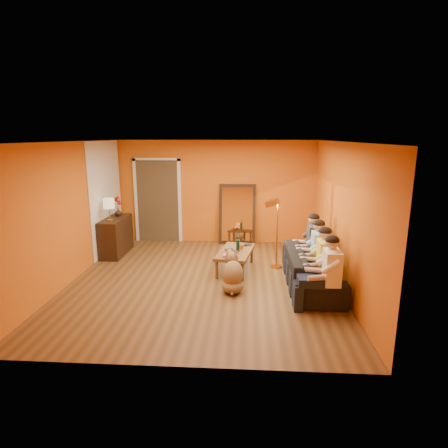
# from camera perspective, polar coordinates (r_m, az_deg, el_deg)

# --- Properties ---
(room_shell) EXTENTS (5.00, 5.50, 2.60)m
(room_shell) POSITION_cam_1_polar(r_m,az_deg,el_deg) (7.23, -2.84, 2.12)
(room_shell) COLOR brown
(room_shell) RESTS_ON ground
(white_accent) EXTENTS (0.02, 1.90, 2.58)m
(white_accent) POSITION_cam_1_polar(r_m,az_deg,el_deg) (9.16, -17.52, 3.89)
(white_accent) COLOR white
(white_accent) RESTS_ON wall_left
(doorway_recess) EXTENTS (1.06, 0.30, 2.10)m
(doorway_recess) POSITION_cam_1_polar(r_m,az_deg,el_deg) (9.92, -9.87, 3.54)
(doorway_recess) COLOR #3F2D19
(doorway_recess) RESTS_ON floor
(door_jamb_left) EXTENTS (0.08, 0.06, 2.20)m
(door_jamb_left) POSITION_cam_1_polar(r_m,az_deg,el_deg) (9.96, -13.23, 3.41)
(door_jamb_left) COLOR white
(door_jamb_left) RESTS_ON wall_back
(door_jamb_right) EXTENTS (0.08, 0.06, 2.20)m
(door_jamb_right) POSITION_cam_1_polar(r_m,az_deg,el_deg) (9.69, -6.75, 3.41)
(door_jamb_right) COLOR white
(door_jamb_right) RESTS_ON wall_back
(door_header) EXTENTS (1.22, 0.06, 0.08)m
(door_header) POSITION_cam_1_polar(r_m,az_deg,el_deg) (9.68, -10.29, 9.66)
(door_header) COLOR white
(door_header) RESTS_ON wall_back
(mirror_frame) EXTENTS (0.92, 0.27, 1.51)m
(mirror_frame) POSITION_cam_1_polar(r_m,az_deg,el_deg) (9.51, 2.02, 1.53)
(mirror_frame) COLOR black
(mirror_frame) RESTS_ON floor
(mirror_glass) EXTENTS (0.78, 0.21, 1.35)m
(mirror_glass) POSITION_cam_1_polar(r_m,az_deg,el_deg) (9.47, 2.02, 1.48)
(mirror_glass) COLOR white
(mirror_glass) RESTS_ON mirror_frame
(sideboard) EXTENTS (0.44, 1.18, 0.85)m
(sideboard) POSITION_cam_1_polar(r_m,az_deg,el_deg) (9.07, -16.13, -1.77)
(sideboard) COLOR black
(sideboard) RESTS_ON floor
(table_lamp) EXTENTS (0.24, 0.24, 0.51)m
(table_lamp) POSITION_cam_1_polar(r_m,az_deg,el_deg) (8.64, -17.08, 2.07)
(table_lamp) COLOR beige
(table_lamp) RESTS_ON sideboard
(sofa) EXTENTS (2.21, 0.86, 0.65)m
(sofa) POSITION_cam_1_polar(r_m,az_deg,el_deg) (7.10, 13.19, -6.64)
(sofa) COLOR black
(sofa) RESTS_ON floor
(coffee_table) EXTENTS (0.82, 1.31, 0.42)m
(coffee_table) POSITION_cam_1_polar(r_m,az_deg,el_deg) (7.70, 1.74, -5.56)
(coffee_table) COLOR brown
(coffee_table) RESTS_ON floor
(floor_lamp) EXTENTS (0.32, 0.27, 1.44)m
(floor_lamp) POSITION_cam_1_polar(r_m,az_deg,el_deg) (7.80, 8.09, -1.55)
(floor_lamp) COLOR gold
(floor_lamp) RESTS_ON floor
(dog) EXTENTS (0.59, 0.71, 0.72)m
(dog) POSITION_cam_1_polar(r_m,az_deg,el_deg) (6.65, 1.36, -7.32)
(dog) COLOR olive
(dog) RESTS_ON floor
(person_far_left) EXTENTS (0.70, 0.44, 1.22)m
(person_far_left) POSITION_cam_1_polar(r_m,az_deg,el_deg) (6.11, 16.05, -7.27)
(person_far_left) COLOR white
(person_far_left) RESTS_ON sofa
(person_mid_left) EXTENTS (0.70, 0.44, 1.22)m
(person_mid_left) POSITION_cam_1_polar(r_m,az_deg,el_deg) (6.61, 15.06, -5.61)
(person_mid_left) COLOR #E6DC4C
(person_mid_left) RESTS_ON sofa
(person_mid_right) EXTENTS (0.70, 0.44, 1.22)m
(person_mid_right) POSITION_cam_1_polar(r_m,az_deg,el_deg) (7.12, 14.21, -4.18)
(person_mid_right) COLOR #8DBBDA
(person_mid_right) RESTS_ON sofa
(person_far_right) EXTENTS (0.70, 0.44, 1.22)m
(person_far_right) POSITION_cam_1_polar(r_m,az_deg,el_deg) (7.64, 13.48, -2.95)
(person_far_right) COLOR #313136
(person_far_right) RESTS_ON sofa
(fruit_bowl) EXTENTS (0.26, 0.26, 0.16)m
(fruit_bowl) POSITION_cam_1_polar(r_m,az_deg,el_deg) (7.19, 0.84, -4.52)
(fruit_bowl) COLOR #C24485
(fruit_bowl) RESTS_ON coffee_table
(wine_bottle) EXTENTS (0.07, 0.07, 0.31)m
(wine_bottle) POSITION_cam_1_polar(r_m,az_deg,el_deg) (7.54, 2.13, -3.07)
(wine_bottle) COLOR black
(wine_bottle) RESTS_ON coffee_table
(tumbler) EXTENTS (0.11, 0.11, 0.10)m
(tumbler) POSITION_cam_1_polar(r_m,az_deg,el_deg) (7.74, 2.68, -3.47)
(tumbler) COLOR #B27F3F
(tumbler) RESTS_ON coffee_table
(laptop) EXTENTS (0.37, 0.29, 0.03)m
(laptop) POSITION_cam_1_polar(r_m,az_deg,el_deg) (7.97, 3.14, -3.26)
(laptop) COLOR black
(laptop) RESTS_ON coffee_table
(book_lower) EXTENTS (0.23, 0.28, 0.02)m
(book_lower) POSITION_cam_1_polar(r_m,az_deg,el_deg) (7.45, 0.32, -4.42)
(book_lower) COLOR black
(book_lower) RESTS_ON coffee_table
(book_mid) EXTENTS (0.30, 0.33, 0.02)m
(book_mid) POSITION_cam_1_polar(r_m,az_deg,el_deg) (7.46, 0.40, -4.24)
(book_mid) COLOR #B41415
(book_mid) RESTS_ON book_lower
(book_upper) EXTENTS (0.25, 0.29, 0.02)m
(book_upper) POSITION_cam_1_polar(r_m,az_deg,el_deg) (7.43, 0.31, -4.13)
(book_upper) COLOR black
(book_upper) RESTS_ON book_mid
(vase) EXTENTS (0.17, 0.17, 0.18)m
(vase) POSITION_cam_1_polar(r_m,az_deg,el_deg) (9.18, -15.82, 1.73)
(vase) COLOR black
(vase) RESTS_ON sideboard
(flowers) EXTENTS (0.17, 0.17, 0.48)m
(flowers) POSITION_cam_1_polar(r_m,az_deg,el_deg) (9.13, -15.93, 3.40)
(flowers) COLOR #B41415
(flowers) RESTS_ON vase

